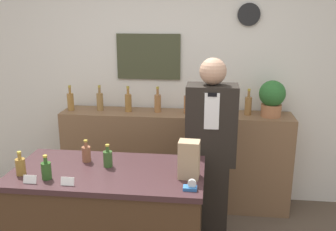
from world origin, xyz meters
name	(u,v)px	position (x,y,z in m)	size (l,w,h in m)	color
back_wall	(166,76)	(0.00, 2.00, 1.35)	(5.20, 0.09, 2.70)	silver
back_shelf	(175,159)	(0.12, 1.75, 0.51)	(2.35, 0.38, 1.02)	brown
display_counter	(110,225)	(-0.25, 0.53, 0.45)	(1.39, 0.71, 0.91)	#422B19
shopkeeper	(210,156)	(0.48, 1.09, 0.83)	(0.42, 0.26, 1.66)	black
potted_plant	(272,97)	(1.07, 1.74, 1.21)	(0.26, 0.26, 0.36)	#B27047
paper_bag	(189,159)	(0.34, 0.48, 1.04)	(0.15, 0.12, 0.26)	tan
tape_dispenser	(191,186)	(0.36, 0.29, 0.93)	(0.09, 0.06, 0.07)	#2D66A8
price_card_left	(30,179)	(-0.71, 0.26, 0.94)	(0.09, 0.02, 0.06)	white
price_card_right	(67,181)	(-0.45, 0.26, 0.94)	(0.09, 0.02, 0.06)	white
counter_bottle_0	(21,166)	(-0.83, 0.38, 0.97)	(0.07, 0.07, 0.17)	olive
counter_bottle_1	(46,170)	(-0.62, 0.34, 0.97)	(0.07, 0.07, 0.17)	#2B531F
counter_bottle_2	(86,153)	(-0.45, 0.67, 0.97)	(0.07, 0.07, 0.17)	brown
counter_bottle_3	(108,158)	(-0.26, 0.59, 0.97)	(0.07, 0.07, 0.17)	#325624
shelf_bottle_0	(71,101)	(-0.97, 1.73, 1.11)	(0.07, 0.07, 0.26)	#A17135
shelf_bottle_1	(100,101)	(-0.67, 1.77, 1.11)	(0.07, 0.07, 0.26)	olive
shelf_bottle_2	(128,102)	(-0.36, 1.76, 1.11)	(0.07, 0.07, 0.26)	#9E6D33
shelf_bottle_3	(158,103)	(-0.06, 1.77, 1.11)	(0.07, 0.07, 0.26)	#A56D3D
shelf_bottle_4	(187,104)	(0.24, 1.76, 1.11)	(0.07, 0.07, 0.26)	#A4653A
shelf_bottle_5	(217,105)	(0.54, 1.75, 1.11)	(0.07, 0.07, 0.26)	olive
shelf_bottle_6	(248,105)	(0.85, 1.77, 1.11)	(0.07, 0.07, 0.26)	olive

